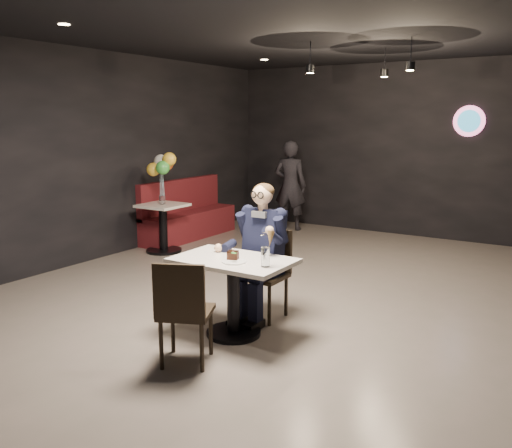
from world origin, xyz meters
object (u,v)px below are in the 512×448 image
Objects in this scene: booth_bench at (189,209)px; side_table at (163,227)px; chair_near at (186,310)px; chair_far at (264,275)px; passerby at (290,186)px; main_table at (233,297)px; seated_man at (264,250)px; balloon_vase at (162,200)px; sundae_glass at (265,257)px.

booth_bench is 2.57× the size of side_table.
chair_near is at bearing -51.10° from booth_bench.
chair_far is 0.56× the size of passerby.
chair_near reaches higher than side_table.
passerby is (0.81, 2.59, 0.43)m from side_table.
booth_bench is 1.97m from passerby.
booth_bench reaches higher than main_table.
chair_far is 0.64× the size of seated_man.
chair_far is at bearing -39.97° from booth_bench.
side_table is at bearing 0.00° from balloon_vase.
side_table is 2.75m from passerby.
chair_near is at bearing -90.00° from chair_far.
chair_far is at bearing -29.74° from side_table.
main_table is 5.16m from passerby.
chair_near is (0.00, -1.24, 0.00)m from chair_far.
chair_near reaches higher than balloon_vase.
booth_bench reaches higher than sundae_glass.
passerby is at bearing 72.60° from balloon_vase.
balloon_vase is (-3.20, 2.23, -0.02)m from sundae_glass.
chair_far is 3.25m from balloon_vase.
main_table is 0.67× the size of passerby.
passerby is at bearing 115.42° from seated_man.
balloon_vase is at bearing 145.19° from sundae_glass.
sundae_glass is 5.37m from passerby.
chair_far is at bearing 65.24° from chair_near.
chair_far is at bearing 90.00° from main_table.
passerby is at bearing 116.40° from sundae_glass.
seated_man reaches higher than balloon_vase.
side_table is 0.43m from balloon_vase.
seated_man is 4.64m from passerby.
booth_bench is at bearing 106.70° from balloon_vase.
seated_man is (-0.00, 0.00, 0.26)m from chair_far.
seated_man is 1.83× the size of side_table.
balloon_vase is 2.71m from passerby.
balloon_vase is (-2.80, 2.15, 0.44)m from main_table.
booth_bench is at bearing 137.35° from sundae_glass.
seated_man is at bearing -39.97° from booth_bench.
main_table is at bearing -37.50° from side_table.
chair_far reaches higher than main_table.
chair_far and chair_near have the same top height.
balloon_vase is at bearing -73.30° from booth_bench.
main_table is 0.65m from seated_man.
main_table is at bearing -90.00° from chair_far.
balloon_vase is (-2.80, 1.60, 0.10)m from seated_man.
sundae_glass is 3.92m from side_table.
sundae_glass is 4.77m from booth_bench.
main_table is at bearing 102.76° from passerby.
chair_near is 0.83m from sundae_glass.
side_table is (-3.20, 2.23, -0.44)m from sundae_glass.
passerby reaches higher than side_table.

